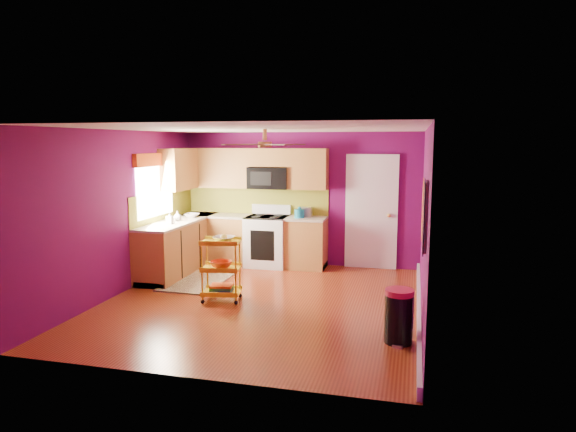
# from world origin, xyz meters

# --- Properties ---
(ground) EXTENTS (5.00, 5.00, 0.00)m
(ground) POSITION_xyz_m (0.00, 0.00, 0.00)
(ground) COLOR maroon
(ground) RESTS_ON ground
(room_envelope) EXTENTS (4.54, 5.04, 2.52)m
(room_envelope) POSITION_xyz_m (0.03, 0.00, 1.63)
(room_envelope) COLOR #600A51
(room_envelope) RESTS_ON ground
(lower_cabinets) EXTENTS (2.81, 2.31, 0.94)m
(lower_cabinets) POSITION_xyz_m (-1.35, 1.82, 0.43)
(lower_cabinets) COLOR brown
(lower_cabinets) RESTS_ON ground
(electric_range) EXTENTS (0.76, 0.66, 1.13)m
(electric_range) POSITION_xyz_m (-0.55, 2.17, 0.48)
(electric_range) COLOR white
(electric_range) RESTS_ON ground
(upper_cabinetry) EXTENTS (2.80, 2.30, 1.26)m
(upper_cabinetry) POSITION_xyz_m (-1.24, 2.17, 1.80)
(upper_cabinetry) COLOR brown
(upper_cabinetry) RESTS_ON ground
(left_window) EXTENTS (0.08, 1.35, 1.08)m
(left_window) POSITION_xyz_m (-2.22, 1.05, 1.74)
(left_window) COLOR white
(left_window) RESTS_ON ground
(panel_door) EXTENTS (0.95, 0.11, 2.15)m
(panel_door) POSITION_xyz_m (1.35, 2.47, 1.02)
(panel_door) COLOR white
(panel_door) RESTS_ON ground
(right_wall_art) EXTENTS (0.04, 2.74, 1.04)m
(right_wall_art) POSITION_xyz_m (2.23, -0.34, 1.44)
(right_wall_art) COLOR black
(right_wall_art) RESTS_ON ground
(ceiling_fan) EXTENTS (1.01, 1.01, 0.26)m
(ceiling_fan) POSITION_xyz_m (0.00, 0.20, 2.29)
(ceiling_fan) COLOR #BF8C3F
(ceiling_fan) RESTS_ON ground
(shag_rug) EXTENTS (0.89, 1.43, 0.02)m
(shag_rug) POSITION_xyz_m (-1.36, 0.79, 0.01)
(shag_rug) COLOR #301F10
(shag_rug) RESTS_ON ground
(rolling_cart) EXTENTS (0.61, 0.49, 1.00)m
(rolling_cart) POSITION_xyz_m (-0.59, -0.07, 0.51)
(rolling_cart) COLOR yellow
(rolling_cart) RESTS_ON ground
(trash_can) EXTENTS (0.40, 0.41, 0.64)m
(trash_can) POSITION_xyz_m (1.98, -1.07, 0.32)
(trash_can) COLOR black
(trash_can) RESTS_ON ground
(teal_kettle) EXTENTS (0.18, 0.18, 0.21)m
(teal_kettle) POSITION_xyz_m (0.08, 2.13, 1.02)
(teal_kettle) COLOR #126D8E
(teal_kettle) RESTS_ON lower_cabinets
(toaster) EXTENTS (0.22, 0.15, 0.18)m
(toaster) POSITION_xyz_m (0.15, 2.33, 1.03)
(toaster) COLOR beige
(toaster) RESTS_ON lower_cabinets
(soap_bottle_a) EXTENTS (0.09, 0.09, 0.20)m
(soap_bottle_a) POSITION_xyz_m (-1.90, 0.93, 1.04)
(soap_bottle_a) COLOR #EA3F72
(soap_bottle_a) RESTS_ON lower_cabinets
(soap_bottle_b) EXTENTS (0.14, 0.14, 0.17)m
(soap_bottle_b) POSITION_xyz_m (-1.93, 1.27, 1.03)
(soap_bottle_b) COLOR white
(soap_bottle_b) RESTS_ON lower_cabinets
(counter_dish) EXTENTS (0.27, 0.27, 0.07)m
(counter_dish) POSITION_xyz_m (-1.88, 1.75, 0.97)
(counter_dish) COLOR white
(counter_dish) RESTS_ON lower_cabinets
(counter_cup) EXTENTS (0.13, 0.13, 0.11)m
(counter_cup) POSITION_xyz_m (-2.00, 1.10, 0.99)
(counter_cup) COLOR white
(counter_cup) RESTS_ON lower_cabinets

